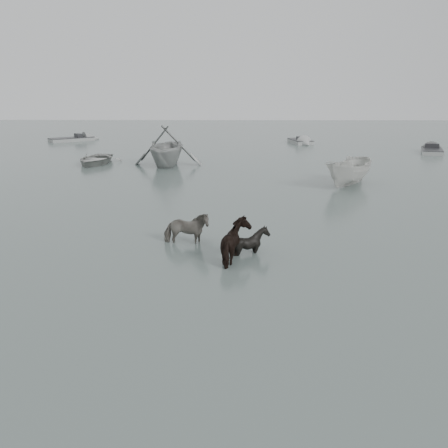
{
  "coord_description": "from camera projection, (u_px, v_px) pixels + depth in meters",
  "views": [
    {
      "loc": [
        -0.88,
        -14.4,
        5.59
      ],
      "look_at": [
        -1.13,
        2.07,
        1.0
      ],
      "focal_mm": 40.0,
      "sensor_mm": 36.0,
      "label": 1
    }
  ],
  "objects": [
    {
      "name": "rowboat_trail",
      "position": [
        167.0,
        145.0,
        35.56
      ],
      "size": [
        5.08,
        5.85,
        3.02
      ],
      "primitive_type": "imported",
      "rotation": [
        0.0,
        0.0,
        3.12
      ],
      "color": "#A5A7A5",
      "rests_on": "ground"
    },
    {
      "name": "pony_black",
      "position": [
        251.0,
        235.0,
        17.06
      ],
      "size": [
        1.42,
        1.33,
        1.31
      ],
      "primitive_type": "imported",
      "rotation": [
        0.0,
        0.0,
        1.3
      ],
      "color": "black",
      "rests_on": "ground"
    },
    {
      "name": "skiff_far",
      "position": [
        71.0,
        138.0,
        51.46
      ],
      "size": [
        5.84,
        5.01,
        0.75
      ],
      "primitive_type": null,
      "rotation": [
        0.0,
        0.0,
        0.66
      ],
      "color": "gray",
      "rests_on": "ground"
    },
    {
      "name": "skiff_mid",
      "position": [
        300.0,
        140.0,
        49.56
      ],
      "size": [
        2.52,
        5.04,
        0.75
      ],
      "primitive_type": null,
      "rotation": [
        0.0,
        0.0,
        -1.37
      ],
      "color": "#989A98",
      "rests_on": "ground"
    },
    {
      "name": "rowboat_lead",
      "position": [
        95.0,
        158.0,
        36.61
      ],
      "size": [
        3.56,
        4.7,
        0.92
      ],
      "primitive_type": "imported",
      "rotation": [
        0.0,
        0.0,
        -0.09
      ],
      "color": "#A9AAA5",
      "rests_on": "ground"
    },
    {
      "name": "boat_small",
      "position": [
        349.0,
        171.0,
        28.53
      ],
      "size": [
        4.07,
        4.64,
        1.75
      ],
      "primitive_type": "imported",
      "rotation": [
        0.0,
        0.0,
        -0.64
      ],
      "color": "beige",
      "rests_on": "ground"
    },
    {
      "name": "skiff_port",
      "position": [
        432.0,
        149.0,
        42.43
      ],
      "size": [
        3.17,
        5.49,
        0.75
      ],
      "primitive_type": null,
      "rotation": [
        0.0,
        0.0,
        1.25
      ],
      "color": "gray",
      "rests_on": "ground"
    },
    {
      "name": "pony_dark",
      "position": [
        238.0,
        236.0,
        16.38
      ],
      "size": [
        1.78,
        1.95,
        1.64
      ],
      "primitive_type": "imported",
      "rotation": [
        0.0,
        0.0,
        1.84
      ],
      "color": "black",
      "rests_on": "ground"
    },
    {
      "name": "ground",
      "position": [
        259.0,
        273.0,
        15.36
      ],
      "size": [
        140.0,
        140.0,
        0.0
      ],
      "primitive_type": "plane",
      "color": "#4C5A57",
      "rests_on": "ground"
    },
    {
      "name": "pony_pinto",
      "position": [
        186.0,
        225.0,
        18.07
      ],
      "size": [
        1.69,
        0.78,
        1.43
      ],
      "primitive_type": "imported",
      "rotation": [
        0.0,
        0.0,
        1.56
      ],
      "color": "black",
      "rests_on": "ground"
    }
  ]
}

